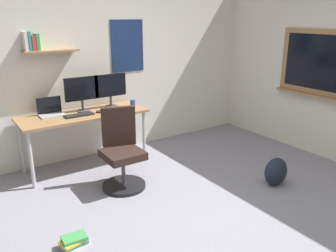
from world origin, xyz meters
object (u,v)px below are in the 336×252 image
object	(u,v)px
office_chair	(122,154)
laptop	(51,111)
keyboard	(79,115)
monitor_primary	(82,92)
coffee_mug	(133,103)
computer_mouse	(100,111)
desk	(84,118)
book_stack_on_floor	(74,242)
backpack	(276,172)
monitor_secondary	(110,88)

from	to	relation	value
office_chair	laptop	bearing A→B (deg)	119.30
laptop	keyboard	xyz separation A→B (m)	(0.29, -0.23, -0.04)
monitor_primary	coffee_mug	size ratio (longest dim) A/B	5.04
monitor_primary	computer_mouse	world-z (taller)	monitor_primary
laptop	computer_mouse	distance (m)	0.61
desk	laptop	size ratio (longest dim) A/B	5.33
laptop	book_stack_on_floor	bearing A→B (deg)	-102.30
backpack	book_stack_on_floor	size ratio (longest dim) A/B	1.37
monitor_secondary	office_chair	bearing A→B (deg)	-108.80
desk	monitor_secondary	distance (m)	0.58
book_stack_on_floor	monitor_secondary	bearing A→B (deg)	54.87
laptop	computer_mouse	size ratio (longest dim) A/B	2.98
backpack	monitor_secondary	bearing A→B (deg)	122.84
coffee_mug	book_stack_on_floor	world-z (taller)	coffee_mug
office_chair	laptop	distance (m)	1.14
keyboard	coffee_mug	size ratio (longest dim) A/B	4.02
office_chair	monitor_primary	bearing A→B (deg)	97.16
monitor_primary	book_stack_on_floor	size ratio (longest dim) A/B	1.83
laptop	desk	bearing A→B (deg)	-22.01
monitor_primary	keyboard	xyz separation A→B (m)	(-0.12, -0.18, -0.26)
computer_mouse	coffee_mug	bearing A→B (deg)	5.41
coffee_mug	desk	bearing A→B (deg)	177.71
laptop	monitor_primary	distance (m)	0.47
computer_mouse	book_stack_on_floor	size ratio (longest dim) A/B	0.41
monitor_secondary	backpack	bearing A→B (deg)	-57.16
coffee_mug	office_chair	bearing A→B (deg)	-127.22
office_chair	book_stack_on_floor	world-z (taller)	office_chair
computer_mouse	monitor_secondary	bearing A→B (deg)	35.19
monitor_primary	coffee_mug	xyz separation A→B (m)	(0.68, -0.13, -0.22)
laptop	keyboard	size ratio (longest dim) A/B	0.84
laptop	backpack	world-z (taller)	laptop
monitor_secondary	monitor_primary	bearing A→B (deg)	180.00
office_chair	coffee_mug	xyz separation A→B (m)	(0.57, 0.75, 0.39)
office_chair	keyboard	world-z (taller)	office_chair
coffee_mug	monitor_secondary	bearing A→B (deg)	154.24
desk	office_chair	bearing A→B (deg)	-78.98
office_chair	coffee_mug	distance (m)	1.02
desk	backpack	world-z (taller)	desk
monitor_secondary	backpack	world-z (taller)	monitor_secondary
keyboard	office_chair	bearing A→B (deg)	-71.55
computer_mouse	book_stack_on_floor	world-z (taller)	computer_mouse
office_chair	coffee_mug	size ratio (longest dim) A/B	10.33
computer_mouse	coffee_mug	distance (m)	0.53
desk	keyboard	world-z (taller)	keyboard
monitor_primary	laptop	bearing A→B (deg)	173.34
office_chair	monitor_secondary	xyz separation A→B (m)	(0.30, 0.89, 0.61)
keyboard	laptop	bearing A→B (deg)	141.58
keyboard	book_stack_on_floor	distance (m)	1.82
desk	laptop	world-z (taller)	laptop
desk	keyboard	xyz separation A→B (m)	(-0.08, -0.08, 0.08)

